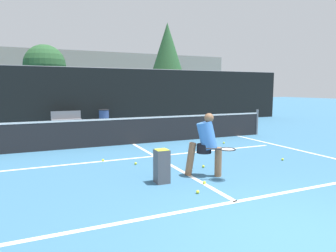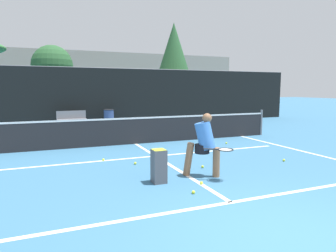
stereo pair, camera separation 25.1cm
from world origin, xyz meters
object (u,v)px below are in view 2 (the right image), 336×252
trash_bin (109,118)px  parked_car (139,107)px  player_practicing (204,143)px  ball_hopper (159,165)px  courtside_bench (72,119)px

trash_bin → parked_car: 5.46m
player_practicing → trash_bin: bearing=123.3°
ball_hopper → trash_bin: 9.94m
trash_bin → courtside_bench: bearing=-174.6°
player_practicing → trash_bin: size_ratio=1.63×
player_practicing → ball_hopper: 1.17m
player_practicing → ball_hopper: size_ratio=2.01×
courtside_bench → player_practicing: bearing=-81.3°
ball_hopper → courtside_bench: bearing=95.8°
ball_hopper → courtside_bench: courtside_bench is taller
player_practicing → parked_car: (2.80, 14.39, -0.12)m
player_practicing → courtside_bench: (-2.09, 9.67, -0.30)m
player_practicing → trash_bin: player_practicing is taller
ball_hopper → parked_car: bearing=74.9°
player_practicing → courtside_bench: size_ratio=1.00×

